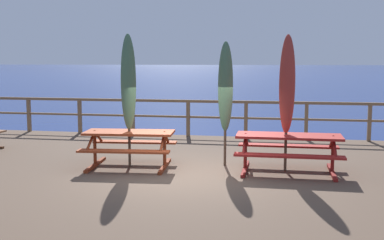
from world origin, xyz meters
TOP-DOWN VIEW (x-y plane):
  - ground_plane at (0.00, 0.00)m, footprint 600.00×600.00m
  - wooden_deck at (0.00, 0.00)m, footprint 15.81×9.86m
  - railing_waterside_far at (-0.00, 4.78)m, footprint 15.61×0.10m
  - picnic_table_front_left at (-1.30, 0.44)m, footprint 1.99×1.56m
  - picnic_table_front_right at (2.02, 0.57)m, footprint 2.10×1.40m
  - patio_umbrella_tall_mid_left at (-1.30, 0.46)m, footprint 0.32×0.32m
  - patio_umbrella_tall_mid_right at (0.68, 0.95)m, footprint 0.32×0.32m
  - patio_umbrella_short_mid at (1.96, 0.64)m, footprint 0.32×0.32m

SIDE VIEW (x-z plane):
  - ground_plane at x=0.00m, z-range 0.00..0.00m
  - wooden_deck at x=0.00m, z-range 0.00..0.80m
  - picnic_table_front_left at x=-1.30m, z-range 0.97..1.74m
  - picnic_table_front_right at x=2.02m, z-range 0.97..1.75m
  - railing_waterside_far at x=0.00m, z-range 1.00..2.09m
  - patio_umbrella_tall_mid_right at x=0.68m, z-range 1.16..3.82m
  - patio_umbrella_short_mid at x=1.96m, z-range 1.18..3.95m
  - patio_umbrella_tall_mid_left at x=-1.30m, z-range 1.18..3.99m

